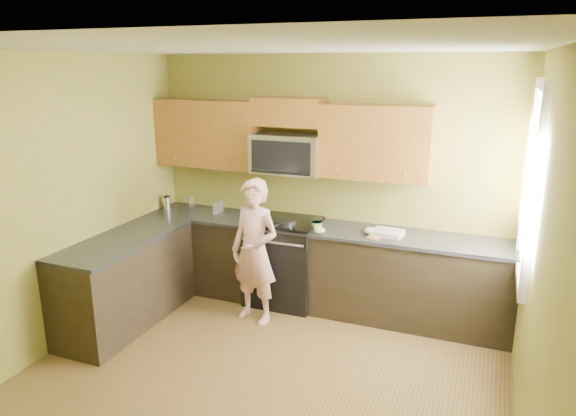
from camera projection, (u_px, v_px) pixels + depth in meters
The scene contains 27 objects.
floor at pixel (253, 389), 4.34m from camera, with size 4.00×4.00×0.00m, color brown.
ceiling at pixel (246, 47), 3.63m from camera, with size 4.00×4.00×0.00m, color white.
wall_back at pixel (328, 181), 5.78m from camera, with size 4.00×4.00×0.00m, color olive.
wall_front at pixel (41, 373), 2.19m from camera, with size 4.00×4.00×0.00m, color olive.
wall_left at pixel (47, 208), 4.70m from camera, with size 4.00×4.00×0.00m, color olive.
wall_right at pixel (540, 270), 3.28m from camera, with size 4.00×4.00×0.00m, color olive.
cabinet_back_run at pixel (318, 268), 5.75m from camera, with size 4.00×0.60×0.88m, color black.
cabinet_left_run at pixel (126, 282), 5.37m from camera, with size 0.60×1.60×0.88m, color black.
countertop_back at pixel (319, 228), 5.62m from camera, with size 4.00×0.62×0.04m, color black.
countertop_left at pixel (123, 240), 5.24m from camera, with size 0.62×1.60×0.04m, color black.
stove at pixel (284, 261), 5.86m from camera, with size 0.76×0.65×0.95m, color black, non-canonical shape.
microwave at pixel (288, 173), 5.72m from camera, with size 0.76×0.40×0.42m, color silver, non-canonical shape.
upper_cab_left at pixel (210, 166), 6.10m from camera, with size 1.22×0.33×0.75m, color brown, non-canonical shape.
upper_cab_right at pixel (374, 179), 5.41m from camera, with size 1.12×0.33×0.75m, color brown, non-canonical shape.
upper_cab_over_mw at pixel (289, 112), 5.57m from camera, with size 0.76×0.33×0.30m, color brown.
window at pixel (533, 184), 4.28m from camera, with size 0.06×1.06×1.66m, color white, non-canonical shape.
woman at pixel (255, 251), 5.35m from camera, with size 0.55×0.36×1.50m, color #E37B71.
frying_pan at pixel (284, 225), 5.56m from camera, with size 0.24×0.42×0.06m, color black, non-canonical shape.
butter_tub at pixel (317, 228), 5.56m from camera, with size 0.11×0.11×0.08m, color #E6F03F, non-canonical shape.
toast_slice at pixel (374, 237), 5.23m from camera, with size 0.11×0.11×0.01m, color #B27F47.
napkin_a at pixel (320, 231), 5.37m from camera, with size 0.11×0.12×0.06m, color silver.
napkin_b at pixel (370, 231), 5.36m from camera, with size 0.12×0.13×0.07m, color silver.
dish_towel at pixel (388, 233), 5.32m from camera, with size 0.30×0.24×0.05m, color white.
travel_mug at pixel (167, 209), 6.28m from camera, with size 0.07×0.07×0.16m, color silver, non-canonical shape.
glass_a at pixel (192, 202), 6.37m from camera, with size 0.07×0.07×0.12m, color silver.
glass_b at pixel (221, 207), 6.16m from camera, with size 0.07×0.07×0.12m, color silver.
glass_c at pixel (215, 208), 6.08m from camera, with size 0.07×0.07×0.12m, color silver.
Camera 1 is at (1.67, -3.42, 2.59)m, focal length 32.88 mm.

